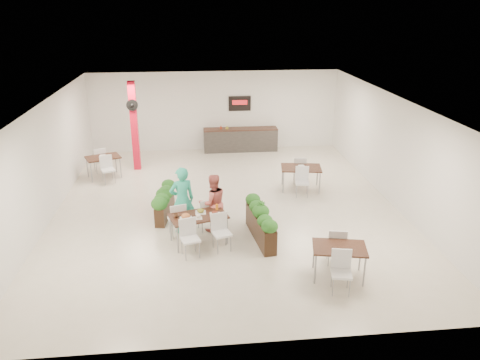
% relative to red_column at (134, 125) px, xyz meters
% --- Properties ---
extents(ground, '(12.00, 12.00, 0.00)m').
position_rel_red_column_xyz_m(ground, '(3.00, -3.79, -1.64)').
color(ground, beige).
rests_on(ground, ground).
extents(room_shell, '(10.10, 12.10, 3.22)m').
position_rel_red_column_xyz_m(room_shell, '(3.00, -3.79, 0.36)').
color(room_shell, white).
rests_on(room_shell, ground).
extents(red_column, '(0.40, 0.41, 3.20)m').
position_rel_red_column_xyz_m(red_column, '(0.00, 0.00, 0.00)').
color(red_column, red).
rests_on(red_column, ground).
extents(service_counter, '(3.00, 0.64, 2.20)m').
position_rel_red_column_xyz_m(service_counter, '(4.00, 1.86, -1.15)').
color(service_counter, '#2E2B29').
rests_on(service_counter, ground).
extents(main_table, '(1.63, 1.90, 0.92)m').
position_rel_red_column_xyz_m(main_table, '(2.11, -5.89, -1.01)').
color(main_table, black).
rests_on(main_table, ground).
extents(diner_man, '(0.76, 0.60, 1.81)m').
position_rel_red_column_xyz_m(diner_man, '(1.72, -5.24, -0.74)').
color(diner_man, '#29B392').
rests_on(diner_man, ground).
extents(diner_woman, '(0.91, 0.79, 1.59)m').
position_rel_red_column_xyz_m(diner_woman, '(2.52, -5.24, -0.85)').
color(diner_woman, '#D96760').
rests_on(diner_woman, ground).
extents(planter_left, '(0.59, 1.72, 0.90)m').
position_rel_red_column_xyz_m(planter_left, '(1.19, -4.19, -1.15)').
color(planter_left, black).
rests_on(planter_left, ground).
extents(planter_right, '(0.59, 1.99, 1.05)m').
position_rel_red_column_xyz_m(planter_right, '(3.70, -5.87, -1.14)').
color(planter_right, black).
rests_on(planter_right, ground).
extents(side_table_a, '(1.32, 1.66, 0.92)m').
position_rel_red_column_xyz_m(side_table_a, '(-1.06, -0.78, -1.02)').
color(side_table_a, black).
rests_on(side_table_a, ground).
extents(side_table_b, '(1.39, 1.66, 0.92)m').
position_rel_red_column_xyz_m(side_table_b, '(5.51, -2.57, -1.01)').
color(side_table_b, black).
rests_on(side_table_b, ground).
extents(side_table_c, '(1.29, 1.67, 0.92)m').
position_rel_red_column_xyz_m(side_table_c, '(5.15, -7.83, -1.02)').
color(side_table_c, black).
rests_on(side_table_c, ground).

